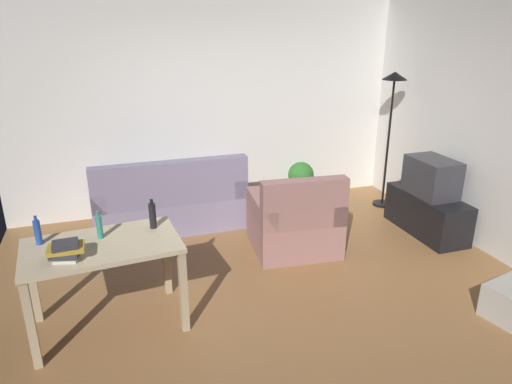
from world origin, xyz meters
TOP-DOWN VIEW (x-y plane):
  - ground_plane at (0.00, 0.00)m, footprint 5.20×4.40m
  - wall_rear at (0.00, 2.20)m, footprint 5.20×0.10m
  - wall_right at (2.60, 0.00)m, footprint 0.10×4.40m
  - couch at (-0.66, 1.59)m, footprint 1.79×0.84m
  - tv_stand at (2.25, 0.47)m, footprint 0.44×1.10m
  - tv at (2.25, 0.47)m, footprint 0.41×0.60m
  - torchiere_lamp at (2.25, 1.40)m, footprint 0.32×0.32m
  - desk at (-1.44, -0.27)m, footprint 1.26×0.80m
  - potted_plant at (1.22, 1.90)m, footprint 0.36×0.36m
  - armchair at (0.56, 0.52)m, footprint 0.98×0.92m
  - bottle_blue at (-1.90, -0.12)m, footprint 0.05×0.05m
  - bottle_tall at (-1.44, -0.16)m, footprint 0.05×0.05m
  - bottle_dark at (-1.01, -0.09)m, footprint 0.06×0.06m
  - book_stack at (-1.68, -0.46)m, footprint 0.26×0.22m

SIDE VIEW (x-z plane):
  - ground_plane at x=0.00m, z-range -0.02..0.00m
  - tv_stand at x=2.25m, z-range 0.00..0.48m
  - couch at x=-0.66m, z-range -0.15..0.77m
  - armchair at x=0.56m, z-range -0.14..0.78m
  - potted_plant at x=1.22m, z-range 0.05..0.62m
  - desk at x=-1.44m, z-range 0.27..1.03m
  - tv at x=2.25m, z-range 0.48..0.92m
  - book_stack at x=-1.68m, z-range 0.76..0.90m
  - bottle_tall at x=-1.44m, z-range 0.74..0.98m
  - bottle_blue at x=-1.90m, z-range 0.74..0.99m
  - bottle_dark at x=-1.01m, z-range 0.74..1.00m
  - wall_rear at x=0.00m, z-range 0.00..2.70m
  - wall_right at x=2.60m, z-range 0.00..2.70m
  - torchiere_lamp at x=2.25m, z-range 0.51..2.32m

